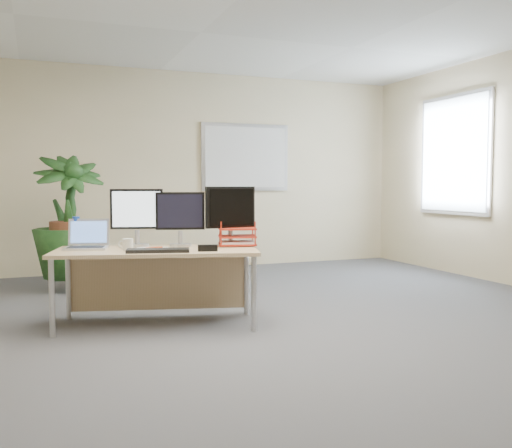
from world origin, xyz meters
name	(u,v)px	position (x,y,z in m)	size (l,w,h in m)	color
floor	(279,347)	(0.00, 0.00, 0.00)	(8.00, 8.00, 0.00)	#47464C
back_wall	(162,171)	(0.00, 4.00, 1.35)	(7.00, 0.04, 2.70)	#CBBC90
whiteboard	(246,157)	(1.20, 3.97, 1.55)	(1.30, 0.04, 0.95)	#B8B8BD
window	(454,155)	(3.47, 2.30, 1.55)	(0.04, 1.30, 1.55)	#B8B8BD
desk	(157,263)	(-0.66, 1.05, 0.50)	(1.77, 1.09, 0.63)	tan
floor_plant	(68,223)	(-1.28, 2.81, 0.75)	(0.84, 0.84, 1.50)	#123414
monitor_left	(137,214)	(-0.80, 1.24, 0.92)	(0.44, 0.20, 0.49)	#AEAEB2
monitor_right	(180,215)	(-0.44, 1.13, 0.90)	(0.41, 0.19, 0.47)	#AEAEB2
monitor_dark	(231,212)	(-0.03, 1.00, 0.93)	(0.46, 0.21, 0.51)	#AEAEB2
laptop	(87,241)	(-1.21, 1.23, 0.69)	(0.40, 0.37, 0.24)	silver
keyboard	(158,250)	(-0.71, 0.76, 0.65)	(0.49, 0.16, 0.03)	black
coffee_mug	(128,244)	(-0.92, 0.97, 0.68)	(0.12, 0.09, 0.10)	silver
spiral_notebook	(153,249)	(-0.72, 0.94, 0.64)	(0.26, 0.20, 0.01)	white
orange_pen	(154,248)	(-0.71, 0.95, 0.65)	(0.01, 0.01, 0.15)	#DA4418
yellow_highlighter	(177,249)	(-0.53, 0.85, 0.64)	(0.02, 0.02, 0.13)	yellow
water_bottle	(76,232)	(-1.29, 1.39, 0.76)	(0.07, 0.07, 0.26)	silver
letter_tray	(237,238)	(0.02, 0.97, 0.70)	(0.37, 0.31, 0.15)	#B12615
stapler	(208,248)	(-0.33, 0.67, 0.66)	(0.16, 0.04, 0.05)	black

